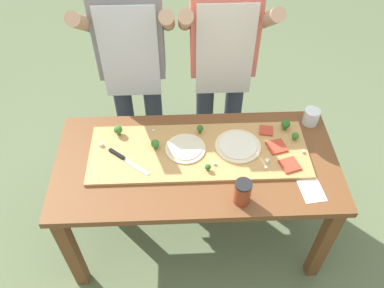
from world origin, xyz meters
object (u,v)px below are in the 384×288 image
(chefs_knife, at_px, (123,158))
(pizza_slice_near_left, at_px, (290,165))
(pizza_whole_cheese_artichoke, at_px, (185,148))
(cheese_crumble_b, at_px, (265,168))
(cheese_crumble_d, at_px, (153,131))
(cheese_crumble_e, at_px, (267,161))
(cheese_crumble_f, at_px, (215,164))
(pizza_slice_near_right, at_px, (266,131))
(sauce_jar, at_px, (243,192))
(cook_left, at_px, (132,58))
(cook_right, at_px, (223,56))
(broccoli_floret_front_left, at_px, (118,130))
(cheese_crumble_c, at_px, (101,145))
(broccoli_floret_back_left, at_px, (208,167))
(recipe_note, at_px, (312,191))
(pizza_slice_far_right, at_px, (277,147))
(pizza_whole_white_garlic, at_px, (238,146))
(broccoli_floret_center_right, at_px, (155,144))
(broccoli_floret_center_left, at_px, (295,136))
(broccoli_floret_back_right, at_px, (200,128))
(broccoli_floret_front_right, at_px, (286,124))
(cheese_crumble_a, at_px, (303,151))
(flour_cup, at_px, (311,117))
(prep_table, at_px, (196,173))

(chefs_knife, bearing_deg, pizza_slice_near_left, -5.35)
(pizza_whole_cheese_artichoke, relative_size, pizza_slice_near_left, 2.39)
(pizza_slice_near_left, height_order, cheese_crumble_b, cheese_crumble_b)
(pizza_whole_cheese_artichoke, distance_m, cheese_crumble_d, 0.23)
(cheese_crumble_e, height_order, cheese_crumble_f, cheese_crumble_e)
(pizza_slice_near_right, bearing_deg, sauce_jar, -113.49)
(cook_left, bearing_deg, cook_right, 0.00)
(cook_left, relative_size, cook_right, 1.00)
(broccoli_floret_front_left, height_order, cook_right, cook_right)
(pizza_slice_near_left, distance_m, broccoli_floret_front_left, 0.98)
(cook_left, bearing_deg, cheese_crumble_c, -107.32)
(broccoli_floret_back_left, bearing_deg, recipe_note, -15.03)
(cook_right, bearing_deg, pizza_slice_far_right, -65.34)
(broccoli_floret_front_left, bearing_deg, recipe_note, -22.72)
(pizza_whole_white_garlic, relative_size, cheese_crumble_b, 16.80)
(pizza_slice_near_left, relative_size, pizza_slice_far_right, 0.97)
(broccoli_floret_center_right, bearing_deg, broccoli_floret_center_left, 2.71)
(broccoli_floret_center_left, distance_m, sauce_jar, 0.53)
(broccoli_floret_back_right, xyz_separation_m, cheese_crumble_c, (-0.56, -0.08, -0.02))
(broccoli_floret_front_right, bearing_deg, cheese_crumble_c, -175.15)
(cook_right, bearing_deg, pizza_slice_near_left, -66.43)
(cheese_crumble_a, bearing_deg, pizza_slice_near_left, -135.20)
(broccoli_floret_front_right, height_order, cheese_crumble_d, broccoli_floret_front_right)
(pizza_whole_white_garlic, bearing_deg, broccoli_floret_center_left, 7.42)
(cheese_crumble_a, height_order, recipe_note, cheese_crumble_a)
(chefs_knife, distance_m, flour_cup, 1.13)
(broccoli_floret_back_left, relative_size, cook_left, 0.03)
(cheese_crumble_a, height_order, cheese_crumble_d, cheese_crumble_a)
(cheese_crumble_f, height_order, recipe_note, cheese_crumble_f)
(prep_table, xyz_separation_m, cheese_crumble_c, (-0.53, 0.11, 0.13))
(pizza_slice_far_right, height_order, broccoli_floret_center_right, broccoli_floret_center_right)
(broccoli_floret_center_right, distance_m, flour_cup, 0.94)
(pizza_whole_white_garlic, relative_size, broccoli_floret_center_right, 4.14)
(broccoli_floret_back_left, bearing_deg, cheese_crumble_e, 7.29)
(prep_table, bearing_deg, broccoli_floret_front_right, 21.15)
(cheese_crumble_b, bearing_deg, broccoli_floret_center_right, 164.04)
(broccoli_floret_front_left, height_order, cheese_crumble_b, broccoli_floret_front_left)
(cheese_crumble_a, distance_m, cheese_crumble_e, 0.22)
(pizza_whole_cheese_artichoke, bearing_deg, broccoli_floret_front_left, 160.92)
(cook_left, bearing_deg, broccoli_floret_back_right, -47.91)
(pizza_whole_white_garlic, xyz_separation_m, cheese_crumble_a, (0.36, -0.06, 0.00))
(chefs_knife, distance_m, broccoli_floret_center_right, 0.19)
(broccoli_floret_center_right, relative_size, cheese_crumble_c, 3.43)
(pizza_slice_near_right, bearing_deg, cheese_crumble_e, -98.80)
(chefs_knife, xyz_separation_m, cheese_crumble_d, (0.16, 0.20, 0.00))
(broccoli_floret_back_right, height_order, cheese_crumble_f, broccoli_floret_back_right)
(pizza_slice_far_right, xyz_separation_m, cook_right, (-0.26, 0.57, 0.22))
(prep_table, height_order, broccoli_floret_back_right, broccoli_floret_back_right)
(pizza_slice_far_right, bearing_deg, sauce_jar, -125.36)
(sauce_jar, bearing_deg, broccoli_floret_back_right, 111.26)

